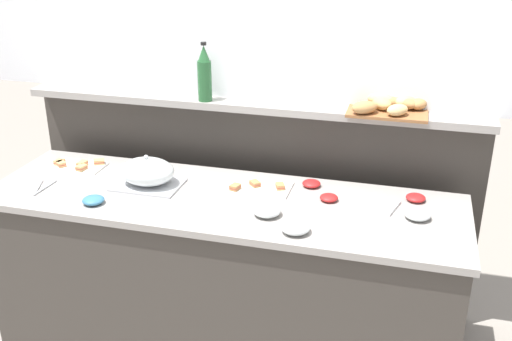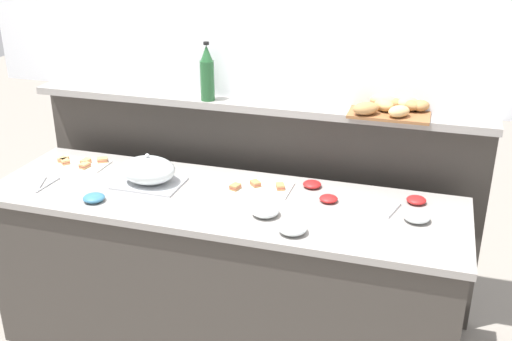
{
  "view_description": "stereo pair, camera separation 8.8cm",
  "coord_description": "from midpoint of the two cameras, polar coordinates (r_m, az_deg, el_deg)",
  "views": [
    {
      "loc": [
        0.86,
        -2.53,
        2.17
      ],
      "look_at": [
        0.15,
        0.1,
        1.01
      ],
      "focal_mm": 42.1,
      "sensor_mm": 36.0,
      "label": 1
    },
    {
      "loc": [
        0.95,
        -2.5,
        2.17
      ],
      "look_at": [
        0.15,
        0.1,
        1.01
      ],
      "focal_mm": 42.1,
      "sensor_mm": 36.0,
      "label": 2
    }
  ],
  "objects": [
    {
      "name": "ground_plane",
      "position": [
        3.9,
        -0.86,
        -10.67
      ],
      "size": [
        12.0,
        12.0,
        0.0
      ],
      "primitive_type": "plane",
      "color": "gray"
    },
    {
      "name": "buffet_counter",
      "position": [
        3.18,
        -3.92,
        -9.8
      ],
      "size": [
        2.38,
        0.72,
        0.89
      ],
      "color": "#3D3833",
      "rests_on": "ground_plane"
    },
    {
      "name": "back_ledge_unit",
      "position": [
        3.52,
        -1.21,
        -2.37
      ],
      "size": [
        2.56,
        0.22,
        1.24
      ],
      "color": "#3D3833",
      "rests_on": "ground_plane"
    },
    {
      "name": "sandwich_platter_front",
      "position": [
        3.47,
        -17.35,
        0.48
      ],
      "size": [
        0.3,
        0.16,
        0.04
      ],
      "color": "white",
      "rests_on": "buffet_counter"
    },
    {
      "name": "sandwich_platter_side",
      "position": [
        3.05,
        -0.46,
        -1.57
      ],
      "size": [
        0.31,
        0.2,
        0.04
      ],
      "color": "white",
      "rests_on": "buffet_counter"
    },
    {
      "name": "serving_cloche",
      "position": [
        3.11,
        -11.09,
        -0.21
      ],
      "size": [
        0.34,
        0.24,
        0.17
      ],
      "color": "#B7BABF",
      "rests_on": "buffet_counter"
    },
    {
      "name": "glass_bowl_large",
      "position": [
        2.78,
        0.13,
        -3.84
      ],
      "size": [
        0.13,
        0.13,
        0.05
      ],
      "color": "silver",
      "rests_on": "buffet_counter"
    },
    {
      "name": "glass_bowl_medium",
      "position": [
        2.64,
        2.8,
        -5.44
      ],
      "size": [
        0.13,
        0.13,
        0.05
      ],
      "color": "silver",
      "rests_on": "buffet_counter"
    },
    {
      "name": "glass_bowl_small",
      "position": [
        2.84,
        14.24,
        -4.06
      ],
      "size": [
        0.12,
        0.12,
        0.05
      ],
      "color": "silver",
      "rests_on": "buffet_counter"
    },
    {
      "name": "condiment_bowl_red",
      "position": [
        3.01,
        -16.01,
        -2.72
      ],
      "size": [
        0.11,
        0.11,
        0.04
      ],
      "primitive_type": "ellipsoid",
      "color": "teal",
      "rests_on": "buffet_counter"
    },
    {
      "name": "condiment_bowl_dark",
      "position": [
        3.01,
        14.13,
        -2.53
      ],
      "size": [
        0.09,
        0.09,
        0.03
      ],
      "primitive_type": "ellipsoid",
      "color": "red",
      "rests_on": "buffet_counter"
    },
    {
      "name": "condiment_bowl_cream",
      "position": [
        3.08,
        4.48,
        -1.25
      ],
      "size": [
        0.09,
        0.09,
        0.03
      ],
      "primitive_type": "ellipsoid",
      "color": "red",
      "rests_on": "buffet_counter"
    },
    {
      "name": "condiment_bowl_teal",
      "position": [
        2.94,
        6.09,
        -2.58
      ],
      "size": [
        0.09,
        0.09,
        0.03
      ],
      "primitive_type": "ellipsoid",
      "color": "red",
      "rests_on": "buffet_counter"
    },
    {
      "name": "serving_tongs",
      "position": [
        3.26,
        -20.44,
        -1.55
      ],
      "size": [
        0.08,
        0.19,
        0.01
      ],
      "color": "#B7BABF",
      "rests_on": "buffet_counter"
    },
    {
      "name": "napkin_stack",
      "position": [
        2.92,
        10.69,
        -3.2
      ],
      "size": [
        0.21,
        0.21,
        0.02
      ],
      "primitive_type": "cube",
      "rotation": [
        0.0,
        0.0,
        -0.26
      ],
      "color": "white",
      "rests_on": "buffet_counter"
    },
    {
      "name": "wine_bottle_green",
      "position": [
        3.25,
        -5.7,
        9.04
      ],
      "size": [
        0.08,
        0.08,
        0.32
      ],
      "color": "#23562D",
      "rests_on": "back_ledge_unit"
    },
    {
      "name": "bread_basket",
      "position": [
        3.13,
        12.1,
        6.14
      ],
      "size": [
        0.4,
        0.33,
        0.08
      ],
      "color": "brown",
      "rests_on": "back_ledge_unit"
    }
  ]
}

